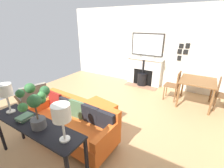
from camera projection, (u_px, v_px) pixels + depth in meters
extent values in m
cube|color=tan|center=(93.00, 117.00, 3.98)|extent=(5.92, 5.96, 0.01)
cube|color=silver|center=(140.00, 47.00, 5.81)|extent=(0.12, 5.96, 2.78)
cube|color=#93664C|center=(140.00, 86.00, 5.80)|extent=(0.31, 1.18, 0.03)
cube|color=white|center=(144.00, 72.00, 5.85)|extent=(0.25, 1.25, 0.99)
cube|color=black|center=(143.00, 77.00, 5.83)|extent=(0.06, 0.71, 0.59)
cylinder|color=black|center=(142.00, 79.00, 5.83)|extent=(0.36, 0.36, 0.44)
cylinder|color=black|center=(143.00, 73.00, 5.74)|extent=(0.38, 0.38, 0.02)
cylinder|color=black|center=(143.00, 67.00, 5.64)|extent=(0.07, 0.07, 0.50)
cube|color=white|center=(145.00, 58.00, 5.64)|extent=(0.30, 1.33, 0.05)
cube|color=#2D2823|center=(147.00, 45.00, 5.56)|extent=(0.04, 1.16, 0.79)
cube|color=silver|center=(147.00, 45.00, 5.54)|extent=(0.01, 1.08, 0.71)
cylinder|color=#9E9384|center=(140.00, 56.00, 5.75)|extent=(0.13, 0.13, 0.04)
torus|color=#9E9384|center=(140.00, 56.00, 5.75)|extent=(0.14, 0.14, 0.01)
cylinder|color=#9E9384|center=(154.00, 58.00, 5.49)|extent=(0.11, 0.11, 0.05)
torus|color=#9E9384|center=(154.00, 57.00, 5.48)|extent=(0.12, 0.12, 0.01)
cylinder|color=#B2B2B7|center=(35.00, 131.00, 3.38)|extent=(0.04, 0.04, 0.10)
cylinder|color=#B2B2B7|center=(92.00, 166.00, 2.55)|extent=(0.04, 0.04, 0.10)
cylinder|color=#B2B2B7|center=(58.00, 117.00, 3.85)|extent=(0.04, 0.04, 0.10)
cylinder|color=#B2B2B7|center=(112.00, 143.00, 3.03)|extent=(0.04, 0.04, 0.10)
cube|color=orange|center=(71.00, 128.00, 3.12)|extent=(0.84, 1.93, 0.33)
cube|color=orange|center=(81.00, 106.00, 3.25)|extent=(0.22, 1.90, 0.36)
cube|color=orange|center=(42.00, 105.00, 3.49)|extent=(0.73, 0.15, 0.17)
cube|color=orange|center=(107.00, 134.00, 2.58)|extent=(0.73, 0.15, 0.17)
cube|color=maroon|center=(56.00, 100.00, 3.52)|extent=(0.19, 0.39, 0.39)
cube|color=black|center=(65.00, 105.00, 3.37)|extent=(0.16, 0.35, 0.34)
cube|color=#4C6B47|center=(78.00, 109.00, 3.16)|extent=(0.17, 0.38, 0.38)
cube|color=black|center=(91.00, 114.00, 2.99)|extent=(0.13, 0.38, 0.38)
cube|color=black|center=(106.00, 121.00, 2.80)|extent=(0.14, 0.37, 0.37)
cylinder|color=#B2B2B7|center=(81.00, 118.00, 3.85)|extent=(0.04, 0.04, 0.09)
cylinder|color=#B2B2B7|center=(99.00, 128.00, 3.47)|extent=(0.04, 0.04, 0.09)
cylinder|color=#B2B2B7|center=(97.00, 109.00, 4.21)|extent=(0.04, 0.04, 0.09)
cylinder|color=#B2B2B7|center=(114.00, 118.00, 3.83)|extent=(0.04, 0.04, 0.09)
cube|color=orange|center=(97.00, 111.00, 3.76)|extent=(0.78, 0.88, 0.32)
cube|color=brown|center=(40.00, 100.00, 4.42)|extent=(0.05, 0.05, 0.37)
cube|color=brown|center=(20.00, 106.00, 4.09)|extent=(0.05, 0.05, 0.37)
cube|color=brown|center=(47.00, 106.00, 4.10)|extent=(0.05, 0.05, 0.37)
cube|color=brown|center=(26.00, 113.00, 3.77)|extent=(0.05, 0.05, 0.37)
cube|color=slate|center=(32.00, 99.00, 4.02)|extent=(0.72, 0.70, 0.08)
cube|color=slate|center=(34.00, 93.00, 3.76)|extent=(0.61, 0.28, 0.43)
cube|color=brown|center=(44.00, 92.00, 4.19)|extent=(0.17, 0.52, 0.04)
cube|color=brown|center=(18.00, 100.00, 3.78)|extent=(0.17, 0.52, 0.04)
cube|color=black|center=(20.00, 123.00, 3.08)|extent=(0.04, 0.04, 0.77)
cube|color=black|center=(87.00, 160.00, 2.26)|extent=(0.04, 0.04, 0.77)
cube|color=black|center=(1.00, 133.00, 2.80)|extent=(0.04, 0.04, 0.77)
cube|color=black|center=(35.00, 125.00, 2.38)|extent=(0.41, 1.76, 0.03)
cylinder|color=beige|center=(11.00, 111.00, 2.69)|extent=(0.14, 0.14, 0.02)
cylinder|color=beige|center=(9.00, 103.00, 2.63)|extent=(0.03, 0.03, 0.30)
cylinder|color=silver|center=(5.00, 90.00, 2.54)|extent=(0.22, 0.22, 0.20)
cylinder|color=white|center=(65.00, 139.00, 2.06)|extent=(0.14, 0.14, 0.02)
cylinder|color=white|center=(64.00, 129.00, 2.00)|extent=(0.03, 0.03, 0.29)
cylinder|color=silver|center=(61.00, 112.00, 1.91)|extent=(0.23, 0.23, 0.21)
cylinder|color=#4C4C51|center=(39.00, 123.00, 2.28)|extent=(0.21, 0.21, 0.15)
cylinder|color=brown|center=(36.00, 110.00, 2.20)|extent=(0.02, 0.02, 0.29)
sphere|color=#387A3D|center=(23.00, 108.00, 2.03)|extent=(0.12, 0.12, 0.12)
sphere|color=#26562D|center=(34.00, 101.00, 1.95)|extent=(0.17, 0.17, 0.17)
sphere|color=#387A3D|center=(42.00, 95.00, 2.09)|extent=(0.11, 0.11, 0.11)
sphere|color=#26562D|center=(45.00, 91.00, 2.14)|extent=(0.14, 0.14, 0.14)
sphere|color=#387A3D|center=(41.00, 99.00, 2.27)|extent=(0.15, 0.15, 0.15)
sphere|color=#2D6633|center=(30.00, 88.00, 2.24)|extent=(0.15, 0.15, 0.15)
sphere|color=#26562D|center=(20.00, 94.00, 2.05)|extent=(0.12, 0.12, 0.12)
cube|color=#4C7056|center=(25.00, 118.00, 2.50)|extent=(0.25, 0.18, 0.02)
cube|color=beige|center=(24.00, 118.00, 2.48)|extent=(0.21, 0.16, 0.02)
cube|color=#4C7056|center=(24.00, 117.00, 2.47)|extent=(0.24, 0.18, 0.03)
cylinder|color=brown|center=(183.00, 86.00, 4.95)|extent=(0.05, 0.05, 0.73)
cylinder|color=brown|center=(178.00, 96.00, 4.27)|extent=(0.05, 0.05, 0.73)
cylinder|color=brown|center=(212.00, 91.00, 4.57)|extent=(0.05, 0.05, 0.73)
cylinder|color=brown|center=(211.00, 103.00, 3.89)|extent=(0.05, 0.05, 0.73)
cube|color=brown|center=(198.00, 81.00, 4.28)|extent=(0.95, 0.89, 0.03)
cylinder|color=brown|center=(167.00, 89.00, 4.99)|extent=(0.03, 0.03, 0.46)
cylinder|color=brown|center=(164.00, 93.00, 4.74)|extent=(0.03, 0.03, 0.46)
cylinder|color=brown|center=(177.00, 92.00, 4.83)|extent=(0.03, 0.03, 0.46)
cylinder|color=brown|center=(175.00, 96.00, 4.58)|extent=(0.03, 0.03, 0.46)
cube|color=brown|center=(172.00, 85.00, 4.70)|extent=(0.41, 0.41, 0.02)
cube|color=brown|center=(179.00, 79.00, 4.53)|extent=(0.36, 0.05, 0.43)
cylinder|color=brown|center=(214.00, 104.00, 4.12)|extent=(0.03, 0.03, 0.44)
cylinder|color=brown|center=(215.00, 100.00, 4.36)|extent=(0.03, 0.03, 0.44)
cube|color=brown|center=(224.00, 96.00, 4.07)|extent=(0.43, 0.43, 0.02)
cube|color=brown|center=(219.00, 86.00, 4.07)|extent=(0.36, 0.06, 0.45)
cube|color=black|center=(181.00, 46.00, 5.01)|extent=(0.02, 0.13, 0.14)
cube|color=black|center=(188.00, 46.00, 4.91)|extent=(0.02, 0.12, 0.16)
cube|color=black|center=(180.00, 52.00, 5.09)|extent=(0.02, 0.13, 0.15)
cube|color=black|center=(186.00, 52.00, 5.00)|extent=(0.02, 0.14, 0.15)
cube|color=black|center=(179.00, 58.00, 5.16)|extent=(0.02, 0.12, 0.16)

